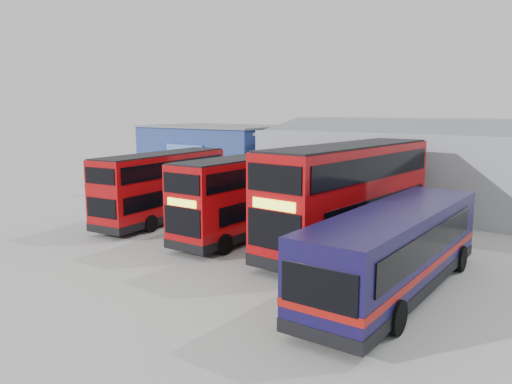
# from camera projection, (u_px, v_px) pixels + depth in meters

# --- Properties ---
(ground_plane) EXTENTS (120.00, 120.00, 0.00)m
(ground_plane) POSITION_uv_depth(u_px,v_px,m) (185.00, 266.00, 20.75)
(ground_plane) COLOR #A0A09B
(ground_plane) RESTS_ON ground
(office_block) EXTENTS (12.30, 8.32, 5.12)m
(office_block) POSITION_uv_depth(u_px,v_px,m) (219.00, 155.00, 42.81)
(office_block) COLOR navy
(office_block) RESTS_ON ground
(maintenance_shed) EXTENTS (30.50, 12.00, 5.89)m
(maintenance_shed) POSITION_uv_depth(u_px,v_px,m) (503.00, 172.00, 31.24)
(maintenance_shed) COLOR #959AA2
(maintenance_shed) RESTS_ON ground
(double_decker_left) EXTENTS (3.55, 9.66, 4.00)m
(double_decker_left) POSITION_uv_depth(u_px,v_px,m) (163.00, 188.00, 28.78)
(double_decker_left) COLOR #A3090C
(double_decker_left) RESTS_ON ground
(double_decker_centre) EXTENTS (2.77, 9.83, 4.12)m
(double_decker_centre) POSITION_uv_depth(u_px,v_px,m) (248.00, 197.00, 25.44)
(double_decker_centre) COLOR #A3090C
(double_decker_centre) RESTS_ON ground
(double_decker_right) EXTENTS (3.23, 11.66, 4.89)m
(double_decker_right) POSITION_uv_depth(u_px,v_px,m) (349.00, 198.00, 23.02)
(double_decker_right) COLOR #A3090C
(double_decker_right) RESTS_ON ground
(single_decker_blue) EXTENTS (2.95, 11.31, 3.05)m
(single_decker_blue) POSITION_uv_depth(u_px,v_px,m) (396.00, 252.00, 17.45)
(single_decker_blue) COLOR #0E0D3C
(single_decker_blue) RESTS_ON ground
(panel_van) EXTENTS (3.23, 5.43, 2.23)m
(panel_van) POSITION_uv_depth(u_px,v_px,m) (132.00, 176.00, 39.57)
(panel_van) COLOR white
(panel_van) RESTS_ON ground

